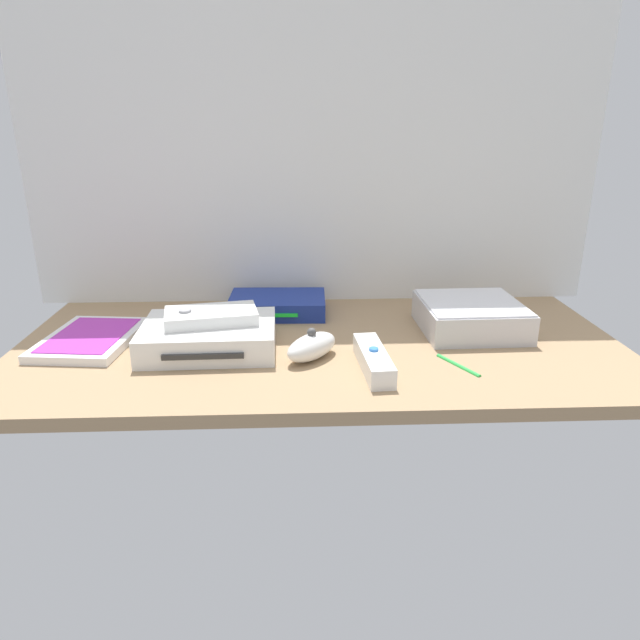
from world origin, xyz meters
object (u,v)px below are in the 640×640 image
at_px(game_case, 90,339).
at_px(remote_nunchuk, 312,347).
at_px(network_router, 277,305).
at_px(remote_classic_pad, 211,316).
at_px(stylus_pen, 458,364).
at_px(mini_computer, 471,316).
at_px(game_console, 209,336).
at_px(remote_wand, 373,360).

relative_size(game_case, remote_nunchuk, 1.97).
height_order(network_router, remote_classic_pad, remote_classic_pad).
distance_m(remote_nunchuk, stylus_pen, 0.22).
height_order(network_router, remote_nunchuk, remote_nunchuk).
distance_m(mini_computer, remote_classic_pad, 0.45).
bearing_deg(game_case, game_console, -3.86).
height_order(mini_computer, stylus_pen, mini_computer).
height_order(network_router, stylus_pen, network_router).
distance_m(game_console, remote_wand, 0.27).
xyz_separation_m(mini_computer, remote_classic_pad, (-0.44, -0.06, 0.03)).
xyz_separation_m(game_console, network_router, (0.10, 0.18, -0.00)).
height_order(game_case, stylus_pen, game_case).
distance_m(remote_wand, remote_nunchuk, 0.10).
xyz_separation_m(mini_computer, stylus_pen, (-0.06, -0.15, -0.02)).
xyz_separation_m(network_router, remote_wand, (0.15, -0.27, -0.00)).
height_order(game_console, mini_computer, mini_computer).
bearing_deg(game_console, network_router, 57.90).
relative_size(game_console, remote_wand, 1.42).
distance_m(mini_computer, game_case, 0.65).
distance_m(game_console, game_case, 0.20).
relative_size(mini_computer, remote_classic_pad, 1.11).
bearing_deg(stylus_pen, mini_computer, 67.77).
xyz_separation_m(mini_computer, network_router, (-0.34, 0.11, -0.01)).
relative_size(remote_nunchuk, remote_classic_pad, 0.66).
bearing_deg(remote_nunchuk, mini_computer, 65.30).
relative_size(network_router, remote_wand, 1.22).
relative_size(network_router, remote_nunchuk, 1.78).
distance_m(game_case, stylus_pen, 0.60).
relative_size(game_console, remote_classic_pad, 1.37).
xyz_separation_m(game_console, remote_nunchuk, (0.16, -0.05, -0.00)).
xyz_separation_m(remote_wand, remote_classic_pad, (-0.25, 0.10, 0.04)).
distance_m(game_console, remote_classic_pad, 0.03).
relative_size(remote_classic_pad, stylus_pen, 1.73).
xyz_separation_m(game_case, stylus_pen, (0.58, -0.12, -0.00)).
bearing_deg(remote_wand, remote_classic_pad, 154.82).
distance_m(remote_wand, remote_classic_pad, 0.27).
xyz_separation_m(game_case, network_router, (0.31, 0.14, 0.01)).
xyz_separation_m(game_case, remote_nunchuk, (0.36, -0.08, 0.01)).
distance_m(network_router, remote_wand, 0.30).
distance_m(remote_wand, stylus_pen, 0.13).
height_order(game_console, remote_wand, game_console).
height_order(game_console, remote_classic_pad, remote_classic_pad).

